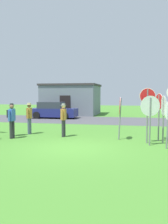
{
  "coord_description": "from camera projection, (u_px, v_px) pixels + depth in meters",
  "views": [
    {
      "loc": [
        2.6,
        -9.77,
        2.21
      ],
      "look_at": [
        -0.09,
        2.68,
        1.3
      ],
      "focal_mm": 39.77,
      "sensor_mm": 36.0,
      "label": 1
    }
  ],
  "objects": [
    {
      "name": "stop_sign_low_front",
      "position": [
        164.0,
        111.0,
        11.07
      ],
      "size": [
        0.17,
        0.89,
        2.16
      ],
      "color": "slate",
      "rests_on": "ground"
    },
    {
      "name": "stop_sign_center_cluster",
      "position": [
        150.0,
        111.0,
        10.62
      ],
      "size": [
        0.83,
        0.33,
        2.15
      ],
      "color": "slate",
      "rests_on": "ground"
    },
    {
      "name": "stop_sign_rear_right",
      "position": [
        159.0,
        108.0,
        11.68
      ],
      "size": [
        0.31,
        0.73,
        2.26
      ],
      "color": "slate",
      "rests_on": "ground"
    },
    {
      "name": "person_in_blue",
      "position": [
        64.0,
        118.0,
        12.88
      ],
      "size": [
        0.31,
        0.57,
        1.74
      ],
      "color": "#2D2D33",
      "rests_on": "ground"
    },
    {
      "name": "stop_sign_far_back",
      "position": [
        147.0,
        106.0,
        11.13
      ],
      "size": [
        0.72,
        0.13,
        2.5
      ],
      "color": "slate",
      "rests_on": "ground"
    },
    {
      "name": "ground_plane",
      "position": [
        72.0,
        148.0,
        10.23
      ],
      "size": [
        80.0,
        80.0,
        0.0
      ],
      "primitive_type": "plane",
      "color": "#47842D"
    },
    {
      "name": "stop_sign_leaning_right",
      "position": [
        168.0,
        117.0,
        10.0
      ],
      "size": [
        0.21,
        0.73,
        1.93
      ],
      "color": "slate",
      "rests_on": "ground"
    },
    {
      "name": "street_asphalt",
      "position": [
        106.0,
        120.0,
        21.11
      ],
      "size": [
        60.0,
        6.4,
        0.01
      ],
      "primitive_type": "cube",
      "color": "#4C4C51",
      "rests_on": "ground"
    },
    {
      "name": "building_background",
      "position": [
        71.0,
        99.0,
        27.49
      ],
      "size": [
        5.98,
        5.16,
        3.32
      ],
      "color": "slate",
      "rests_on": "ground"
    },
    {
      "name": "person_near_signs",
      "position": [
        12.0,
        117.0,
        13.08
      ],
      "size": [
        0.42,
        0.55,
        1.74
      ],
      "color": "#4C5670",
      "rests_on": "ground"
    },
    {
      "name": "stop_sign_nearest",
      "position": [
        120.0,
        110.0,
        12.03
      ],
      "size": [
        0.16,
        0.9,
        2.09
      ],
      "color": "slate",
      "rests_on": "ground"
    },
    {
      "name": "person_with_sunhat",
      "position": [
        29.0,
        116.0,
        13.77
      ],
      "size": [
        0.32,
        0.57,
        1.74
      ],
      "color": "#4C5670",
      "rests_on": "ground"
    },
    {
      "name": "person_on_left",
      "position": [
        12.0,
        120.0,
        12.4
      ],
      "size": [
        0.23,
        0.57,
        1.69
      ],
      "color": "#2D2D33",
      "rests_on": "ground"
    },
    {
      "name": "parked_car_on_street",
      "position": [
        53.0,
        111.0,
        23.04
      ],
      "size": [
        4.31,
        2.04,
        1.51
      ],
      "color": "navy",
      "rests_on": "ground"
    }
  ]
}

